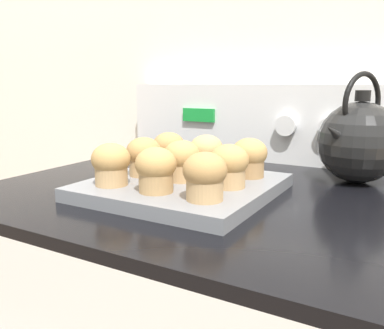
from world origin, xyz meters
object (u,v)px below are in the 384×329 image
Objects in this scene: muffin_r0_c2 at (205,176)px; muffin_r2_c2 at (249,157)px; muffin_r1_c1 at (182,160)px; muffin_r2_c1 at (206,153)px; muffin_pan at (183,187)px; tea_kettle at (359,141)px; muffin_r1_c2 at (229,166)px; muffin_r0_c1 at (156,169)px; muffin_r2_c0 at (169,149)px; muffin_r1_c0 at (144,156)px; muffin_r0_c0 at (111,164)px.

muffin_r0_c2 is 1.00× the size of muffin_r2_c2.
muffin_r2_c1 is (0.00, 0.09, 0.00)m from muffin_r1_c1.
muffin_r0_c2 is at bearing -89.40° from muffin_r2_c2.
tea_kettle is (0.24, 0.23, 0.07)m from muffin_pan.
muffin_r2_c2 is (0.09, 0.08, 0.05)m from muffin_pan.
muffin_r1_c2 is at bearing -0.74° from muffin_pan.
muffin_r2_c0 is (-0.09, 0.17, 0.00)m from muffin_r0_c1.
muffin_r0_c1 is at bearing -86.88° from muffin_r1_c1.
muffin_r2_c0 is (-0.08, 0.09, 0.05)m from muffin_pan.
muffin_r2_c0 is at bearing 135.24° from muffin_r0_c2.
muffin_r2_c1 is (-0.00, 0.09, 0.05)m from muffin_pan.
muffin_pan is 4.26× the size of muffin_r2_c1.
muffin_pan is at bearing -136.36° from tea_kettle.
muffin_r1_c0 is 0.33× the size of tea_kettle.
muffin_r1_c2 and muffin_r2_c0 have the same top height.
muffin_r1_c0 is 1.00× the size of muffin_r2_c1.
muffin_r2_c0 reaches higher than muffin_pan.
muffin_r0_c0 and muffin_r1_c1 have the same top height.
muffin_r0_c1 is at bearing -135.56° from muffin_r1_c2.
tea_kettle is at bearing 43.94° from muffin_r0_c0.
muffin_r0_c1 and muffin_r1_c2 have the same top height.
muffin_r0_c0 is at bearing -134.32° from muffin_r1_c1.
muffin_r0_c2 is at bearing -26.68° from muffin_r1_c0.
muffin_r1_c2 is 1.00× the size of muffin_r2_c1.
muffin_r0_c1 and muffin_r2_c2 have the same top height.
muffin_r2_c0 is (0.00, 0.17, 0.00)m from muffin_r0_c0.
muffin_r0_c0 and muffin_r2_c2 have the same top height.
muffin_r1_c1 is (0.08, 0.00, 0.00)m from muffin_r1_c0.
muffin_r0_c0 is 1.00× the size of muffin_r1_c2.
muffin_r1_c2 is at bearing -0.99° from muffin_r1_c1.
muffin_r2_c0 is at bearing 117.28° from muffin_r0_c1.
tea_kettle reaches higher than muffin_r2_c1.
muffin_r0_c1 is at bearing 178.61° from muffin_r0_c2.
muffin_r0_c1 is at bearing -127.43° from tea_kettle.
muffin_r0_c1 is 1.00× the size of muffin_r2_c2.
muffin_r0_c1 and muffin_r1_c0 have the same top height.
muffin_r2_c0 and muffin_r2_c1 have the same top height.
muffin_r2_c2 is (-0.00, 0.17, 0.00)m from muffin_r0_c2.
muffin_pan is 0.13m from muffin_r2_c0.
muffin_r0_c2 is at bearing -43.58° from muffin_r1_c1.
muffin_pan is 4.26× the size of muffin_r0_c0.
muffin_r2_c2 is at bearing -1.73° from muffin_r2_c1.
muffin_r1_c0 is 0.12m from muffin_r2_c1.
muffin_r1_c2 is at bearing -27.00° from muffin_r2_c0.
muffin_r0_c2 is 0.24m from muffin_r2_c0.
muffin_r1_c2 is 0.12m from muffin_r2_c1.
muffin_r1_c0 is at bearing -88.13° from muffin_r2_c0.
muffin_r1_c0 is 0.08m from muffin_r1_c1.
muffin_r0_c1 is 1.00× the size of muffin_r1_c2.
muffin_r1_c0 is (-0.17, 0.08, 0.00)m from muffin_r0_c2.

